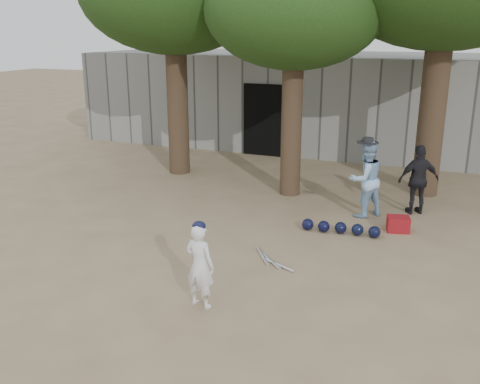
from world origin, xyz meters
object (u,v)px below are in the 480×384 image
at_px(spectator_blue, 365,179).
at_px(spectator_dark, 418,180).
at_px(boy_player, 200,266).
at_px(red_bag, 398,224).

relative_size(spectator_blue, spectator_dark, 1.08).
xyz_separation_m(boy_player, spectator_blue, (1.51, 4.74, 0.18)).
xyz_separation_m(boy_player, spectator_dark, (2.53, 5.33, 0.12)).
relative_size(boy_player, red_bag, 2.97).
xyz_separation_m(spectator_blue, red_bag, (0.79, -0.66, -0.66)).
xyz_separation_m(spectator_dark, red_bag, (-0.23, -1.25, -0.60)).
height_order(spectator_dark, red_bag, spectator_dark).
relative_size(boy_player, spectator_blue, 0.77).
height_order(spectator_blue, red_bag, spectator_blue).
height_order(boy_player, spectator_dark, spectator_dark).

